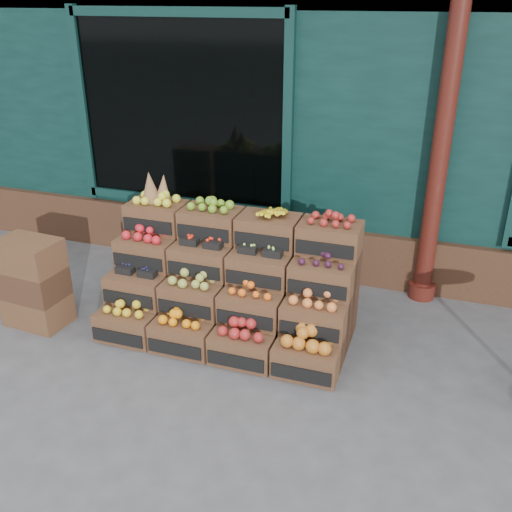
% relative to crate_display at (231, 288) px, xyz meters
% --- Properties ---
extents(ground, '(60.00, 60.00, 0.00)m').
position_rel_crate_display_xyz_m(ground, '(0.48, -0.79, -0.44)').
color(ground, '#4E4E51').
rests_on(ground, ground).
extents(shop_facade, '(12.00, 6.24, 4.80)m').
position_rel_crate_display_xyz_m(shop_facade, '(0.49, 4.32, 1.96)').
color(shop_facade, black).
rests_on(shop_facade, ground).
extents(crate_display, '(2.28, 1.12, 1.42)m').
position_rel_crate_display_xyz_m(crate_display, '(0.00, 0.00, 0.00)').
color(crate_display, '#543521').
rests_on(crate_display, ground).
extents(spare_crates, '(0.61, 0.44, 0.87)m').
position_rel_crate_display_xyz_m(spare_crates, '(-1.83, -0.52, -0.00)').
color(spare_crates, '#543521').
rests_on(spare_crates, ground).
extents(shopkeeper, '(0.78, 0.62, 1.89)m').
position_rel_crate_display_xyz_m(shopkeeper, '(-0.78, 1.87, 0.51)').
color(shopkeeper, '#17531F').
rests_on(shopkeeper, ground).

